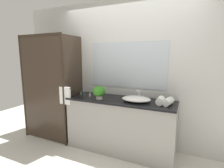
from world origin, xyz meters
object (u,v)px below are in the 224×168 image
Objects in this scene: sink_basin at (136,99)px; amenity_bottle_shampoo at (90,94)px; amenity_bottle_conditioner at (81,93)px; potted_plant at (99,92)px; rolled_towel_middle at (160,101)px; faucet at (139,96)px; rolled_towel_near_edge at (168,102)px.

sink_basin is 0.85m from amenity_bottle_shampoo.
potted_plant is at bearing -16.82° from amenity_bottle_conditioner.
amenity_bottle_shampoo is 1.23m from rolled_towel_middle.
amenity_bottle_conditioner is (-1.06, 0.02, -0.00)m from sink_basin.
potted_plant reaches higher than faucet.
amenity_bottle_conditioner is (-1.06, -0.16, -0.02)m from faucet.
faucet is 0.75× the size of rolled_towel_near_edge.
potted_plant is at bearing -168.86° from sink_basin.
faucet is at bearing 152.83° from rolled_towel_middle.
potted_plant is at bearing -174.59° from rolled_towel_near_edge.
rolled_towel_middle reaches higher than sink_basin.
sink_basin is 2.06× the size of potted_plant.
rolled_towel_near_edge is (0.49, -0.19, -0.00)m from faucet.
faucet is at bearing 25.97° from potted_plant.
potted_plant reaches higher than rolled_towel_middle.
amenity_bottle_conditioner is at bearing 178.51° from rolled_towel_middle.
sink_basin is at bearing -90.00° from faucet.
amenity_bottle_shampoo reaches higher than sink_basin.
amenity_bottle_shampoo is at bearing -178.98° from sink_basin.
amenity_bottle_shampoo is 0.35× the size of rolled_towel_near_edge.
rolled_towel_middle is at bearing -27.17° from faucet.
amenity_bottle_conditioner is 0.21m from amenity_bottle_shampoo.
potted_plant reaches higher than rolled_towel_near_edge.
amenity_bottle_shampoo is 1.34m from rolled_towel_near_edge.
potted_plant reaches higher than sink_basin.
sink_basin is 6.01× the size of amenity_bottle_conditioner.
potted_plant is (-0.60, -0.12, 0.09)m from sink_basin.
sink_basin is 5.85× the size of amenity_bottle_shampoo.
amenity_bottle_shampoo is at bearing -9.23° from amenity_bottle_conditioner.
rolled_towel_middle is (0.38, -0.02, 0.02)m from sink_basin.
sink_basin is 0.18m from faucet.
amenity_bottle_shampoo is (-0.85, -0.19, -0.02)m from faucet.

